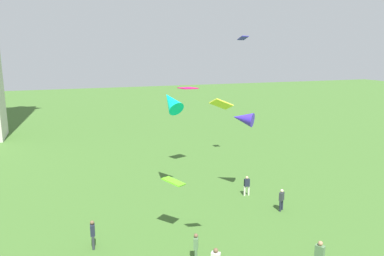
% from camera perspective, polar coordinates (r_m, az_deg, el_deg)
% --- Properties ---
extents(person_0, '(0.48, 0.55, 1.85)m').
position_cam_1_polar(person_0, '(21.87, 19.30, -18.18)').
color(person_0, '#1E2333').
rests_on(person_0, ground_plane).
extents(person_1, '(0.41, 0.50, 1.68)m').
position_cam_1_polar(person_1, '(21.80, 0.61, -17.87)').
color(person_1, '#51754C').
rests_on(person_1, ground_plane).
extents(person_2, '(0.52, 0.29, 1.69)m').
position_cam_1_polar(person_2, '(30.90, 8.56, -8.74)').
color(person_2, silver).
rests_on(person_2, ground_plane).
extents(person_3, '(0.51, 0.46, 1.70)m').
position_cam_1_polar(person_3, '(28.63, 13.81, -10.65)').
color(person_3, '#1E2333').
rests_on(person_3, ground_plane).
extents(person_5, '(0.31, 0.56, 1.80)m').
position_cam_1_polar(person_5, '(23.74, -15.25, -15.48)').
color(person_5, '#2D3338').
rests_on(person_5, ground_plane).
extents(kite_flying_0, '(1.90, 2.58, 2.16)m').
position_cam_1_polar(kite_flying_0, '(29.74, -3.26, 4.13)').
color(kite_flying_0, '#07E0BC').
extents(kite_flying_1, '(1.57, 1.64, 0.52)m').
position_cam_1_polar(kite_flying_1, '(23.70, -2.90, -8.34)').
color(kite_flying_1, '#5DC31D').
extents(kite_flying_2, '(0.78, 1.08, 0.41)m').
position_cam_1_polar(kite_flying_2, '(37.88, 7.97, 13.76)').
color(kite_flying_2, '#3125B5').
extents(kite_flying_3, '(2.07, 2.05, 1.33)m').
position_cam_1_polar(kite_flying_3, '(29.83, 7.95, 1.48)').
color(kite_flying_3, '#4029C5').
extents(kite_flying_4, '(1.11, 0.70, 0.71)m').
position_cam_1_polar(kite_flying_4, '(18.31, 4.59, 3.74)').
color(kite_flying_4, yellow).
extents(kite_flying_5, '(2.05, 1.75, 0.18)m').
position_cam_1_polar(kite_flying_5, '(35.62, -0.63, 6.25)').
color(kite_flying_5, '#DC126D').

